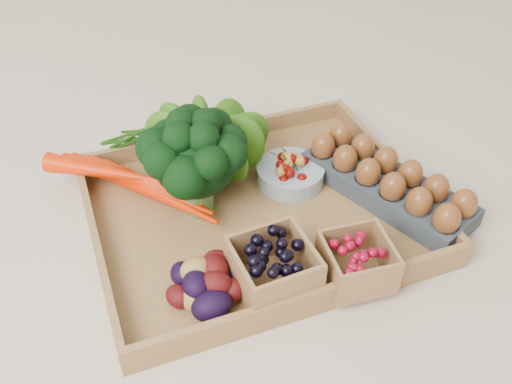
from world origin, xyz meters
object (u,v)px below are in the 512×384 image
object	(u,v)px
cherry_bowl	(290,174)
broccoli	(197,178)
tray	(256,215)
egg_carton	(386,188)

from	to	relation	value
cherry_bowl	broccoli	bearing A→B (deg)	-175.70
broccoli	tray	bearing A→B (deg)	-25.02
cherry_bowl	egg_carton	xyz separation A→B (m)	(0.14, -0.10, 0.00)
tray	broccoli	xyz separation A→B (m)	(-0.09, 0.04, 0.08)
tray	broccoli	distance (m)	0.12
cherry_bowl	egg_carton	size ratio (longest dim) A/B	0.39
tray	broccoli	world-z (taller)	broccoli
tray	egg_carton	distance (m)	0.24
tray	cherry_bowl	size ratio (longest dim) A/B	4.49
tray	cherry_bowl	world-z (taller)	cherry_bowl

